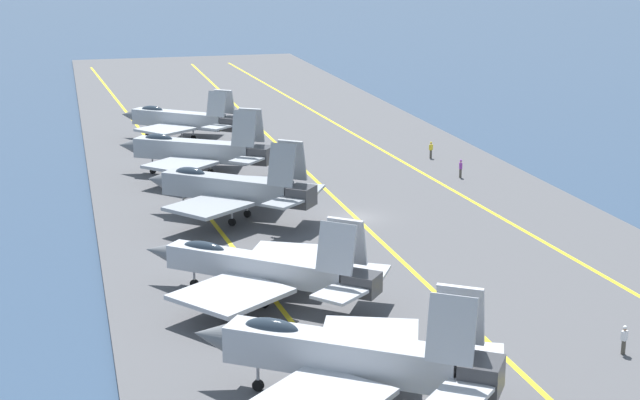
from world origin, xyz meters
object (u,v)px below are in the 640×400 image
at_px(parked_jet_fourth, 196,150).
at_px(crew_purple_vest, 461,168).
at_px(parked_jet_second, 262,268).
at_px(crew_white_vest, 624,338).
at_px(parked_jet_fifth, 181,120).
at_px(parked_jet_nearest, 345,356).
at_px(parked_jet_third, 230,188).
at_px(crew_yellow_vest, 431,149).

distance_m(parked_jet_fourth, crew_purple_vest, 25.29).
bearing_deg(parked_jet_second, crew_white_vest, -126.77).
bearing_deg(parked_jet_fifth, parked_jet_nearest, -179.98).
bearing_deg(parked_jet_fourth, crew_white_vest, -159.79).
xyz_separation_m(parked_jet_nearest, crew_purple_vest, (42.41, -23.72, -1.68)).
xyz_separation_m(parked_jet_fourth, parked_jet_fifth, (17.28, -0.65, -0.13)).
bearing_deg(parked_jet_nearest, crew_purple_vest, -29.22).
height_order(parked_jet_second, parked_jet_fourth, parked_jet_fourth).
bearing_deg(parked_jet_second, parked_jet_nearest, -175.94).
xyz_separation_m(parked_jet_third, crew_white_vest, (-31.59, -16.57, -1.78)).
relative_size(parked_jet_second, parked_jet_third, 1.06).
relative_size(parked_jet_third, crew_white_vest, 8.48).
bearing_deg(parked_jet_fourth, parked_jet_third, -177.38).
bearing_deg(parked_jet_nearest, crew_yellow_vest, -25.18).
relative_size(parked_jet_second, parked_jet_fifth, 1.06).
bearing_deg(parked_jet_fifth, crew_purple_vest, -135.02).
bearing_deg(crew_purple_vest, crew_yellow_vest, -1.86).
bearing_deg(parked_jet_third, crew_yellow_vest, -53.92).
distance_m(parked_jet_third, crew_white_vest, 35.71).
bearing_deg(crew_white_vest, crew_yellow_vest, -8.59).
height_order(parked_jet_second, crew_yellow_vest, parked_jet_second).
xyz_separation_m(parked_jet_fourth, crew_purple_vest, (-6.48, -24.39, -1.68)).
relative_size(parked_jet_fourth, crew_white_vest, 9.11).
relative_size(crew_yellow_vest, crew_purple_vest, 1.00).
xyz_separation_m(parked_jet_nearest, crew_white_vest, (1.99, -16.59, -1.72)).
relative_size(parked_jet_third, crew_yellow_vest, 8.14).
height_order(parked_jet_fifth, crew_white_vest, parked_jet_fifth).
relative_size(crew_white_vest, crew_purple_vest, 0.96).
height_order(parked_jet_second, crew_white_vest, parked_jet_second).
height_order(crew_white_vest, crew_yellow_vest, crew_yellow_vest).
bearing_deg(crew_white_vest, parked_jet_third, 27.67).
relative_size(parked_jet_third, parked_jet_fifth, 1.00).
bearing_deg(parked_jet_fourth, crew_purple_vest, -104.88).
height_order(parked_jet_fourth, crew_white_vest, parked_jet_fourth).
relative_size(parked_jet_nearest, parked_jet_fifth, 1.06).
height_order(parked_jet_fourth, crew_yellow_vest, parked_jet_fourth).
height_order(parked_jet_third, crew_yellow_vest, parked_jet_third).
height_order(parked_jet_second, parked_jet_fifth, parked_jet_fifth).
xyz_separation_m(parked_jet_third, crew_yellow_vest, (17.47, -23.97, -1.73)).
relative_size(parked_jet_second, parked_jet_fourth, 0.99).
xyz_separation_m(parked_jet_nearest, parked_jet_fifth, (66.18, 0.03, -0.13)).
bearing_deg(parked_jet_fifth, parked_jet_third, -179.91).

